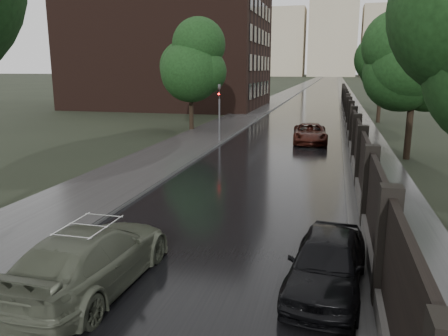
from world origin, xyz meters
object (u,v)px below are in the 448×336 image
at_px(tree_right_b, 414,70).
at_px(car_right_near, 327,262).
at_px(tree_left_far, 191,66).
at_px(traffic_light, 219,108).
at_px(car_right_far, 310,133).
at_px(volga_sedan, 91,258).
at_px(tree_right_c, 382,70).

xyz_separation_m(tree_right_b, car_right_near, (-4.10, -16.60, -4.25)).
relative_size(tree_left_far, traffic_light, 1.85).
bearing_deg(car_right_far, volga_sedan, -104.09).
distance_m(volga_sedan, car_right_far, 22.33).
relative_size(tree_right_b, car_right_far, 1.44).
xyz_separation_m(tree_right_b, tree_right_c, (0.00, 18.00, 0.00)).
relative_size(tree_left_far, tree_right_b, 1.05).
bearing_deg(tree_left_far, car_right_near, -65.14).
bearing_deg(traffic_light, tree_left_far, 126.47).
bearing_deg(car_right_near, tree_right_c, 88.85).
height_order(tree_left_far, car_right_near, tree_left_far).
distance_m(tree_right_c, volga_sedan, 37.26).
height_order(traffic_light, volga_sedan, traffic_light).
relative_size(tree_left_far, tree_right_c, 1.05).
bearing_deg(volga_sedan, tree_right_b, -116.57).
bearing_deg(tree_left_far, tree_right_b, -27.30).
xyz_separation_m(tree_left_far, car_right_far, (9.84, -3.80, -4.57)).
relative_size(tree_left_far, volga_sedan, 1.43).
bearing_deg(tree_left_far, tree_right_c, 32.83).
distance_m(tree_right_b, car_right_far, 8.25).
distance_m(tree_left_far, car_right_far, 11.49).
bearing_deg(traffic_light, tree_right_c, 51.82).
relative_size(traffic_light, car_right_far, 0.82).
distance_m(tree_right_c, car_right_far, 15.51).
xyz_separation_m(tree_left_far, car_right_near, (11.40, -24.60, -4.55)).
bearing_deg(tree_right_b, tree_left_far, 152.70).
relative_size(tree_right_b, car_right_near, 1.72).
distance_m(traffic_light, car_right_near, 21.13).
distance_m(tree_right_b, tree_right_c, 18.00).
height_order(volga_sedan, car_right_far, volga_sedan).
relative_size(volga_sedan, car_right_far, 1.07).
distance_m(tree_left_far, traffic_light, 6.84).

